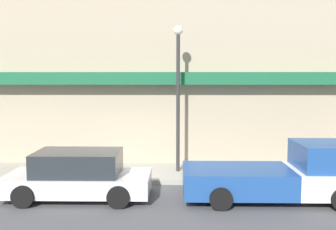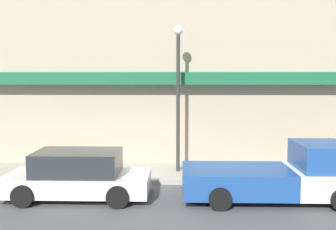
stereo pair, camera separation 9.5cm
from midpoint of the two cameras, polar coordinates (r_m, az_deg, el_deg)
ground_plane at (r=13.44m, az=-6.14°, el=-10.50°), size 80.00×80.00×0.00m
sidewalk at (r=14.68m, az=-5.46°, el=-8.77°), size 36.00×2.64×0.16m
building at (r=17.00m, az=-4.51°, el=7.08°), size 19.80×3.80×9.62m
pickup_truck at (r=12.18m, az=17.64°, el=-8.70°), size 5.50×2.24×1.77m
parked_car at (r=12.10m, az=-13.35°, el=-8.93°), size 4.45×2.03×1.48m
fire_hydrant at (r=13.73m, az=-7.95°, el=-8.15°), size 0.19×0.19×0.62m
street_lamp at (r=14.15m, az=1.74°, el=5.17°), size 0.36×0.36×5.52m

